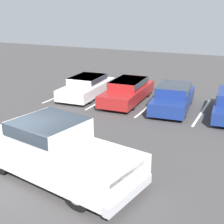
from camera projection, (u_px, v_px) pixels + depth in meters
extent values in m
plane|color=#423F3F|center=(7.00, 180.00, 9.50)|extent=(60.00, 60.00, 0.00)
cube|color=white|center=(67.00, 93.00, 19.23)|extent=(0.12, 4.79, 0.01)
cube|color=white|center=(106.00, 98.00, 18.09)|extent=(0.12, 4.79, 0.01)
cube|color=white|center=(151.00, 104.00, 16.96)|extent=(0.12, 4.79, 0.01)
cube|color=white|center=(202.00, 111.00, 15.83)|extent=(0.12, 4.79, 0.01)
cube|color=white|center=(57.00, 156.00, 9.51)|extent=(5.68, 2.92, 0.88)
cube|color=white|center=(49.00, 131.00, 9.41)|extent=(2.24, 2.17, 0.67)
cube|color=#2D3842|center=(49.00, 126.00, 9.36)|extent=(2.21, 2.22, 0.37)
cube|color=white|center=(101.00, 160.00, 8.44)|extent=(2.31, 2.26, 0.13)
cube|color=silver|center=(129.00, 193.00, 8.16)|extent=(0.55, 2.07, 0.28)
cylinder|color=black|center=(116.00, 168.00, 9.34)|extent=(0.91, 0.44, 0.87)
cylinder|color=#ADADB2|center=(116.00, 168.00, 9.34)|extent=(0.53, 0.39, 0.48)
cylinder|color=black|center=(79.00, 194.00, 8.04)|extent=(0.91, 0.44, 0.87)
cylinder|color=#ADADB2|center=(79.00, 194.00, 8.04)|extent=(0.53, 0.39, 0.48)
cylinder|color=black|center=(42.00, 142.00, 11.14)|extent=(0.91, 0.44, 0.87)
cylinder|color=#ADADB2|center=(42.00, 142.00, 11.14)|extent=(0.53, 0.39, 0.48)
cylinder|color=black|center=(2.00, 160.00, 9.84)|extent=(0.91, 0.44, 0.87)
cylinder|color=#ADADB2|center=(2.00, 160.00, 9.84)|extent=(0.53, 0.39, 0.48)
cube|color=silver|center=(87.00, 89.00, 18.41)|extent=(2.07, 4.54, 0.60)
cube|color=silver|center=(87.00, 80.00, 18.33)|extent=(1.72, 2.40, 0.43)
cube|color=#2D3842|center=(87.00, 78.00, 18.30)|extent=(1.79, 2.36, 0.26)
cylinder|color=black|center=(89.00, 98.00, 17.07)|extent=(0.28, 0.62, 0.61)
cylinder|color=#ADADB2|center=(89.00, 98.00, 17.07)|extent=(0.27, 0.35, 0.33)
cylinder|color=black|center=(65.00, 95.00, 17.60)|extent=(0.28, 0.62, 0.61)
cylinder|color=#ADADB2|center=(65.00, 95.00, 17.60)|extent=(0.27, 0.35, 0.33)
cylinder|color=black|center=(107.00, 88.00, 19.33)|extent=(0.28, 0.62, 0.61)
cylinder|color=#ADADB2|center=(107.00, 88.00, 19.33)|extent=(0.27, 0.35, 0.33)
cylinder|color=black|center=(85.00, 85.00, 19.86)|extent=(0.28, 0.62, 0.61)
cylinder|color=#ADADB2|center=(85.00, 85.00, 19.86)|extent=(0.27, 0.35, 0.33)
cube|color=maroon|center=(128.00, 93.00, 17.39)|extent=(1.99, 4.83, 0.61)
cube|color=maroon|center=(128.00, 83.00, 17.30)|extent=(1.66, 2.55, 0.45)
cube|color=#2D3842|center=(128.00, 82.00, 17.27)|extent=(1.72, 2.50, 0.27)
cylinder|color=black|center=(132.00, 104.00, 15.96)|extent=(0.26, 0.65, 0.64)
cylinder|color=#ADADB2|center=(132.00, 104.00, 15.96)|extent=(0.25, 0.37, 0.35)
cylinder|color=black|center=(106.00, 101.00, 16.51)|extent=(0.26, 0.65, 0.64)
cylinder|color=#ADADB2|center=(106.00, 101.00, 16.51)|extent=(0.25, 0.37, 0.35)
cylinder|color=black|center=(147.00, 91.00, 18.37)|extent=(0.26, 0.65, 0.64)
cylinder|color=#ADADB2|center=(147.00, 91.00, 18.37)|extent=(0.25, 0.37, 0.35)
cylinder|color=black|center=(124.00, 89.00, 18.91)|extent=(0.26, 0.65, 0.64)
cylinder|color=#ADADB2|center=(124.00, 89.00, 18.91)|extent=(0.25, 0.37, 0.35)
cube|color=navy|center=(173.00, 100.00, 16.09)|extent=(2.14, 4.46, 0.62)
cube|color=navy|center=(174.00, 89.00, 15.99)|extent=(1.72, 2.38, 0.47)
cube|color=#2D3842|center=(174.00, 88.00, 15.96)|extent=(1.79, 2.34, 0.28)
cylinder|color=black|center=(184.00, 112.00, 14.79)|extent=(0.29, 0.63, 0.61)
cylinder|color=#ADADB2|center=(184.00, 112.00, 14.79)|extent=(0.28, 0.36, 0.34)
cylinder|color=black|center=(154.00, 109.00, 15.26)|extent=(0.29, 0.63, 0.61)
cylinder|color=#ADADB2|center=(154.00, 109.00, 15.26)|extent=(0.28, 0.36, 0.34)
cylinder|color=black|center=(190.00, 98.00, 17.02)|extent=(0.29, 0.63, 0.61)
cylinder|color=#ADADB2|center=(190.00, 98.00, 17.02)|extent=(0.28, 0.36, 0.34)
cylinder|color=black|center=(164.00, 96.00, 17.49)|extent=(0.29, 0.63, 0.61)
cylinder|color=#ADADB2|center=(164.00, 96.00, 17.49)|extent=(0.28, 0.36, 0.34)
cylinder|color=black|center=(215.00, 116.00, 14.15)|extent=(0.27, 0.66, 0.65)
cylinder|color=#ADADB2|center=(215.00, 116.00, 14.15)|extent=(0.25, 0.37, 0.35)
cylinder|color=black|center=(218.00, 102.00, 16.35)|extent=(0.27, 0.66, 0.65)
cylinder|color=#ADADB2|center=(218.00, 102.00, 16.35)|extent=(0.25, 0.37, 0.35)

